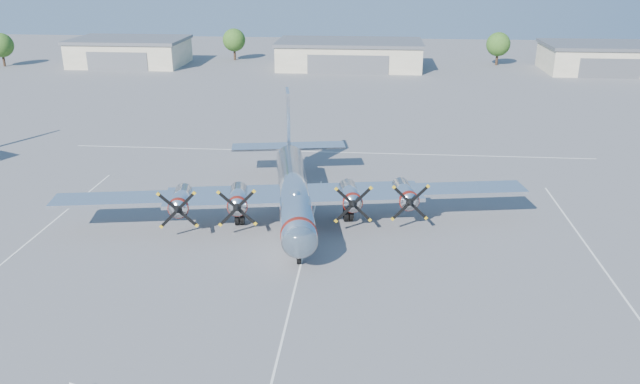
# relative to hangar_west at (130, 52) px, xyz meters

# --- Properties ---
(ground) EXTENTS (260.00, 260.00, 0.00)m
(ground) POSITION_rel_hangar_west_xyz_m (45.00, -81.96, -2.71)
(ground) COLOR #5D5D5F
(ground) RESTS_ON ground
(parking_lines) EXTENTS (60.00, 50.08, 0.01)m
(parking_lines) POSITION_rel_hangar_west_xyz_m (45.00, -83.71, -2.71)
(parking_lines) COLOR silver
(parking_lines) RESTS_ON ground
(hangar_west) EXTENTS (22.60, 14.60, 5.40)m
(hangar_west) POSITION_rel_hangar_west_xyz_m (0.00, 0.00, 0.00)
(hangar_west) COLOR #B6B090
(hangar_west) RESTS_ON ground
(hangar_center) EXTENTS (28.60, 14.60, 5.40)m
(hangar_center) POSITION_rel_hangar_west_xyz_m (45.00, -0.00, -0.00)
(hangar_center) COLOR #B6B090
(hangar_center) RESTS_ON ground
(hangar_east) EXTENTS (20.60, 14.60, 5.40)m
(hangar_east) POSITION_rel_hangar_west_xyz_m (93.00, 0.00, 0.00)
(hangar_east) COLOR #B6B090
(hangar_east) RESTS_ON ground
(tree_far_west) EXTENTS (4.80, 4.80, 6.64)m
(tree_far_west) POSITION_rel_hangar_west_xyz_m (-25.00, -3.96, 1.51)
(tree_far_west) COLOR #382619
(tree_far_west) RESTS_ON ground
(tree_west) EXTENTS (4.80, 4.80, 6.64)m
(tree_west) POSITION_rel_hangar_west_xyz_m (20.00, 8.04, 1.51)
(tree_west) COLOR #382619
(tree_west) RESTS_ON ground
(tree_east) EXTENTS (4.80, 4.80, 6.64)m
(tree_east) POSITION_rel_hangar_west_xyz_m (75.00, 6.04, 1.51)
(tree_east) COLOR #382619
(tree_east) RESTS_ON ground
(main_bomber_b29) EXTENTS (43.12, 32.98, 8.67)m
(main_bomber_b29) POSITION_rel_hangar_west_xyz_m (43.30, -75.70, -2.71)
(main_bomber_b29) COLOR white
(main_bomber_b29) RESTS_ON ground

